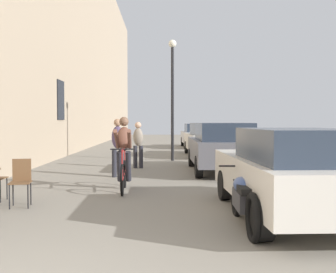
{
  "coord_description": "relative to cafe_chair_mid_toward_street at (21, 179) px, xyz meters",
  "views": [
    {
      "loc": [
        1.15,
        -3.18,
        1.6
      ],
      "look_at": [
        1.51,
        16.96,
        0.82
      ],
      "focal_mm": 41.89,
      "sensor_mm": 36.0,
      "label": 1
    }
  ],
  "objects": [
    {
      "name": "parked_car_second",
      "position": [
        4.55,
        4.95,
        0.29
      ],
      "size": [
        1.88,
        4.39,
        1.56
      ],
      "color": "#595960",
      "rests_on": "ground_plane"
    },
    {
      "name": "cafe_chair_mid_toward_street",
      "position": [
        0.0,
        0.0,
        0.0
      ],
      "size": [
        0.44,
        0.44,
        0.89
      ],
      "color": "black",
      "rests_on": "ground_plane"
    },
    {
      "name": "pedestrian_near",
      "position": [
        1.4,
        3.86,
        0.43
      ],
      "size": [
        0.36,
        0.27,
        1.68
      ],
      "color": "#26262D",
      "rests_on": "ground_plane"
    },
    {
      "name": "cyclist_on_bicycle",
      "position": [
        1.78,
        1.7,
        0.29
      ],
      "size": [
        0.52,
        1.76,
        1.74
      ],
      "color": "black",
      "rests_on": "ground_plane"
    },
    {
      "name": "parked_car_nearest",
      "position": [
        4.76,
        -0.96,
        0.25
      ],
      "size": [
        1.85,
        4.22,
        1.49
      ],
      "color": "beige",
      "rests_on": "ground_plane"
    },
    {
      "name": "street_lamp",
      "position": [
        3.11,
        8.54,
        2.59
      ],
      "size": [
        0.32,
        0.32,
        4.9
      ],
      "color": "black",
      "rests_on": "ground_plane"
    },
    {
      "name": "building_facade_left",
      "position": [
        -1.95,
        9.78,
        6.13
      ],
      "size": [
        0.54,
        68.0,
        13.3
      ],
      "color": "tan",
      "rests_on": "ground_plane"
    },
    {
      "name": "parked_motorcycle",
      "position": [
        3.91,
        -1.48,
        -0.11
      ],
      "size": [
        0.62,
        2.15,
        0.92
      ],
      "color": "black",
      "rests_on": "ground_plane"
    },
    {
      "name": "parked_car_third",
      "position": [
        4.79,
        10.63,
        0.28
      ],
      "size": [
        1.91,
        4.36,
        1.53
      ],
      "color": "beige",
      "rests_on": "ground_plane"
    },
    {
      "name": "pedestrian_mid",
      "position": [
        1.86,
        5.99,
        0.37
      ],
      "size": [
        0.38,
        0.3,
        1.59
      ],
      "color": "#26262D",
      "rests_on": "ground_plane"
    },
    {
      "name": "parked_car_fourth",
      "position": [
        4.85,
        16.56,
        0.24
      ],
      "size": [
        1.79,
        4.14,
        1.47
      ],
      "color": "#B7B7BC",
      "rests_on": "ground_plane"
    }
  ]
}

